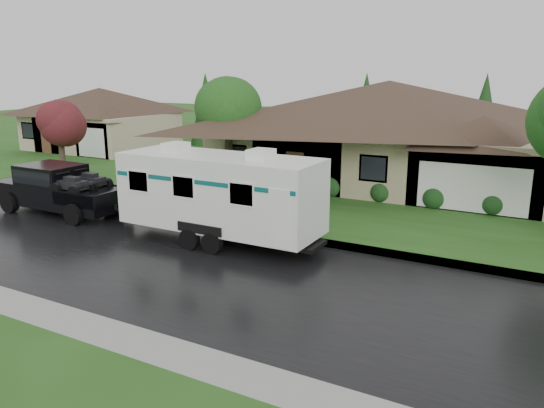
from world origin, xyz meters
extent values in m
plane|color=#254D18|center=(0.00, 0.00, 0.00)|extent=(140.00, 140.00, 0.00)
cube|color=black|center=(0.00, -2.00, 0.01)|extent=(140.00, 8.00, 0.01)
cube|color=gray|center=(0.00, 2.25, 0.07)|extent=(140.00, 0.50, 0.15)
cube|color=#254D18|center=(0.00, 15.00, 0.07)|extent=(140.00, 26.00, 0.15)
cube|color=tan|center=(2.00, 14.00, 1.65)|extent=(18.00, 10.00, 3.00)
pyramid|color=#38291E|center=(2.00, 14.00, 5.75)|extent=(19.44, 10.80, 2.60)
cube|color=tan|center=(7.40, 11.00, 1.50)|extent=(5.76, 4.00, 2.70)
cube|color=tan|center=(-22.00, 16.00, 1.55)|extent=(10.00, 8.00, 2.80)
pyramid|color=#38291E|center=(-22.00, 16.00, 4.95)|extent=(10.80, 8.64, 2.00)
cube|color=tan|center=(-19.00, 14.00, 1.41)|extent=(3.20, 4.00, 2.52)
cylinder|color=#382B1E|center=(-4.99, 8.60, 1.45)|extent=(0.41, 0.41, 2.60)
sphere|color=#296220|center=(-4.99, 8.60, 4.30)|extent=(3.59, 3.59, 3.59)
cylinder|color=#382B1E|center=(-15.29, 6.31, 1.12)|extent=(0.35, 0.35, 1.95)
sphere|color=maroon|center=(-15.29, 6.31, 3.26)|extent=(2.69, 2.69, 2.69)
sphere|color=#143814|center=(-4.30, 9.30, 0.65)|extent=(1.00, 1.00, 1.00)
sphere|color=#143814|center=(-1.78, 9.30, 0.65)|extent=(1.00, 1.00, 1.00)
sphere|color=#143814|center=(0.74, 9.30, 0.65)|extent=(1.00, 1.00, 1.00)
sphere|color=#143814|center=(3.26, 9.30, 0.65)|extent=(1.00, 1.00, 1.00)
sphere|color=#143814|center=(5.78, 9.30, 0.65)|extent=(1.00, 1.00, 1.00)
sphere|color=#143814|center=(8.30, 9.30, 0.65)|extent=(1.00, 1.00, 1.00)
cube|color=black|center=(-8.95, 0.72, 0.85)|extent=(6.56, 2.19, 0.94)
cube|color=black|center=(-11.35, 0.72, 1.15)|extent=(1.75, 2.13, 0.38)
cube|color=black|center=(-9.39, 0.72, 1.69)|extent=(2.62, 2.05, 0.98)
cube|color=black|center=(-9.39, 0.72, 1.75)|extent=(2.40, 2.10, 0.60)
cube|color=black|center=(-6.87, 0.72, 1.07)|extent=(2.40, 2.08, 0.07)
cylinder|color=black|center=(-11.03, -0.35, 0.46)|extent=(0.92, 0.35, 0.92)
cylinder|color=black|center=(-11.03, 1.79, 0.46)|extent=(0.92, 0.35, 0.92)
cylinder|color=black|center=(-6.87, -0.35, 0.46)|extent=(0.92, 0.35, 0.92)
cylinder|color=black|center=(-6.87, 1.79, 0.46)|extent=(0.92, 0.35, 0.92)
cube|color=white|center=(-0.25, 0.72, 1.94)|extent=(7.65, 2.62, 2.68)
cube|color=black|center=(-0.25, 0.72, 0.44)|extent=(8.08, 1.31, 0.15)
cube|color=#0C5355|center=(-0.25, 0.72, 2.53)|extent=(7.49, 2.64, 0.15)
cube|color=white|center=(-2.22, 0.72, 3.45)|extent=(0.76, 0.87, 0.35)
cube|color=white|center=(1.50, 0.72, 3.45)|extent=(0.76, 0.87, 0.35)
cylinder|color=black|center=(-0.74, -0.57, 0.38)|extent=(0.76, 0.26, 0.76)
cylinder|color=black|center=(-0.74, 2.01, 0.38)|extent=(0.76, 0.26, 0.76)
cylinder|color=black|center=(0.24, -0.57, 0.38)|extent=(0.76, 0.26, 0.76)
cylinder|color=black|center=(0.24, 2.01, 0.38)|extent=(0.76, 0.26, 0.76)
camera|label=1|loc=(10.55, -15.07, 6.26)|focal=35.00mm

